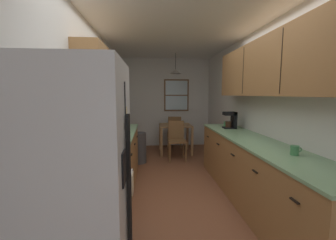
{
  "coord_description": "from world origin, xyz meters",
  "views": [
    {
      "loc": [
        -0.42,
        -2.72,
        1.52
      ],
      "look_at": [
        -0.09,
        1.42,
        1.03
      ],
      "focal_mm": 23.04,
      "sensor_mm": 36.0,
      "label": 1
    }
  ],
  "objects_px": {
    "coffee_maker": "(231,120)",
    "refrigerator": "(77,185)",
    "dining_table": "(175,130)",
    "storage_canister": "(107,135)",
    "stove_range": "(98,193)",
    "table_serving_bowl": "(178,124)",
    "dining_chair_near": "(177,138)",
    "microwave_over_range": "(82,83)",
    "dining_chair_far": "(175,130)",
    "mug_spare": "(295,150)",
    "trash_bin": "(138,148)",
    "mug_by_coffeemaker": "(226,124)"
  },
  "relations": [
    {
      "from": "dining_table",
      "to": "storage_canister",
      "type": "distance_m",
      "value": 2.91
    },
    {
      "from": "stove_range",
      "to": "dining_chair_near",
      "type": "bearing_deg",
      "value": 66.18
    },
    {
      "from": "coffee_maker",
      "to": "mug_spare",
      "type": "distance_m",
      "value": 1.76
    },
    {
      "from": "stove_range",
      "to": "table_serving_bowl",
      "type": "height_order",
      "value": "stove_range"
    },
    {
      "from": "dining_chair_far",
      "to": "table_serving_bowl",
      "type": "xyz_separation_m",
      "value": [
        0.03,
        -0.64,
        0.27
      ]
    },
    {
      "from": "mug_spare",
      "to": "table_serving_bowl",
      "type": "height_order",
      "value": "mug_spare"
    },
    {
      "from": "dining_chair_near",
      "to": "table_serving_bowl",
      "type": "relative_size",
      "value": 5.43
    },
    {
      "from": "dining_table",
      "to": "dining_chair_near",
      "type": "xyz_separation_m",
      "value": [
        -0.03,
        -0.57,
        -0.11
      ]
    },
    {
      "from": "microwave_over_range",
      "to": "dining_chair_far",
      "type": "bearing_deg",
      "value": 70.24
    },
    {
      "from": "trash_bin",
      "to": "coffee_maker",
      "type": "xyz_separation_m",
      "value": [
        1.75,
        -0.92,
        0.72
      ]
    },
    {
      "from": "trash_bin",
      "to": "mug_spare",
      "type": "bearing_deg",
      "value": -56.71
    },
    {
      "from": "dining_table",
      "to": "mug_spare",
      "type": "xyz_separation_m",
      "value": [
        0.84,
        -3.42,
        0.34
      ]
    },
    {
      "from": "dining_table",
      "to": "trash_bin",
      "type": "relative_size",
      "value": 1.21
    },
    {
      "from": "refrigerator",
      "to": "storage_canister",
      "type": "distance_m",
      "value": 1.34
    },
    {
      "from": "dining_table",
      "to": "storage_canister",
      "type": "relative_size",
      "value": 4.67
    },
    {
      "from": "trash_bin",
      "to": "mug_spare",
      "type": "relative_size",
      "value": 5.65
    },
    {
      "from": "dining_chair_near",
      "to": "coffee_maker",
      "type": "xyz_separation_m",
      "value": [
        0.87,
        -1.1,
        0.56
      ]
    },
    {
      "from": "refrigerator",
      "to": "storage_canister",
      "type": "bearing_deg",
      "value": 92.12
    },
    {
      "from": "refrigerator",
      "to": "stove_range",
      "type": "distance_m",
      "value": 0.83
    },
    {
      "from": "coffee_maker",
      "to": "refrigerator",
      "type": "bearing_deg",
      "value": -131.26
    },
    {
      "from": "trash_bin",
      "to": "mug_by_coffeemaker",
      "type": "bearing_deg",
      "value": -21.73
    },
    {
      "from": "coffee_maker",
      "to": "dining_chair_near",
      "type": "bearing_deg",
      "value": 128.34
    },
    {
      "from": "microwave_over_range",
      "to": "dining_chair_far",
      "type": "distance_m",
      "value": 4.19
    },
    {
      "from": "microwave_over_range",
      "to": "mug_spare",
      "type": "bearing_deg",
      "value": -5.17
    },
    {
      "from": "table_serving_bowl",
      "to": "dining_chair_near",
      "type": "bearing_deg",
      "value": -101.87
    },
    {
      "from": "storage_canister",
      "to": "coffee_maker",
      "type": "xyz_separation_m",
      "value": [
        2.05,
        0.95,
        0.07
      ]
    },
    {
      "from": "mug_by_coffeemaker",
      "to": "storage_canister",
      "type": "bearing_deg",
      "value": -149.98
    },
    {
      "from": "stove_range",
      "to": "dining_chair_far",
      "type": "distance_m",
      "value": 4.0
    },
    {
      "from": "microwave_over_range",
      "to": "dining_chair_near",
      "type": "xyz_separation_m",
      "value": [
        1.29,
        2.66,
        -1.13
      ]
    },
    {
      "from": "trash_bin",
      "to": "table_serving_bowl",
      "type": "height_order",
      "value": "table_serving_bowl"
    },
    {
      "from": "microwave_over_range",
      "to": "mug_by_coffeemaker",
      "type": "relative_size",
      "value": 5.55
    },
    {
      "from": "dining_table",
      "to": "table_serving_bowl",
      "type": "height_order",
      "value": "table_serving_bowl"
    },
    {
      "from": "stove_range",
      "to": "mug_by_coffeemaker",
      "type": "height_order",
      "value": "stove_range"
    },
    {
      "from": "microwave_over_range",
      "to": "dining_table",
      "type": "relative_size",
      "value": 0.78
    },
    {
      "from": "dining_table",
      "to": "table_serving_bowl",
      "type": "xyz_separation_m",
      "value": [
        0.07,
        -0.07,
        0.16
      ]
    },
    {
      "from": "microwave_over_range",
      "to": "dining_chair_far",
      "type": "height_order",
      "value": "microwave_over_range"
    },
    {
      "from": "mug_by_coffeemaker",
      "to": "trash_bin",
      "type": "bearing_deg",
      "value": 158.27
    },
    {
      "from": "storage_canister",
      "to": "mug_by_coffeemaker",
      "type": "height_order",
      "value": "storage_canister"
    },
    {
      "from": "stove_range",
      "to": "trash_bin",
      "type": "xyz_separation_m",
      "value": [
        0.29,
        2.48,
        -0.13
      ]
    },
    {
      "from": "coffee_maker",
      "to": "mug_by_coffeemaker",
      "type": "xyz_separation_m",
      "value": [
        -0.02,
        0.23,
        -0.11
      ]
    },
    {
      "from": "microwave_over_range",
      "to": "mug_spare",
      "type": "relative_size",
      "value": 5.33
    },
    {
      "from": "dining_chair_far",
      "to": "storage_canister",
      "type": "relative_size",
      "value": 5.17
    },
    {
      "from": "stove_range",
      "to": "mug_spare",
      "type": "bearing_deg",
      "value": -5.45
    },
    {
      "from": "dining_chair_far",
      "to": "mug_by_coffeemaker",
      "type": "relative_size",
      "value": 7.83
    },
    {
      "from": "mug_by_coffeemaker",
      "to": "table_serving_bowl",
      "type": "bearing_deg",
      "value": 118.54
    },
    {
      "from": "coffee_maker",
      "to": "dining_table",
      "type": "bearing_deg",
      "value": 116.61
    },
    {
      "from": "dining_chair_far",
      "to": "storage_canister",
      "type": "bearing_deg",
      "value": -111.52
    },
    {
      "from": "mug_by_coffeemaker",
      "to": "microwave_over_range",
      "type": "bearing_deg",
      "value": -140.15
    },
    {
      "from": "mug_by_coffeemaker",
      "to": "coffee_maker",
      "type": "bearing_deg",
      "value": -86.09
    },
    {
      "from": "refrigerator",
      "to": "stove_range",
      "type": "bearing_deg",
      "value": 93.48
    }
  ]
}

